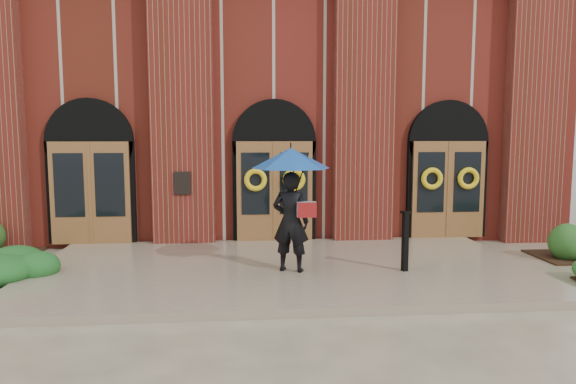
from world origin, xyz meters
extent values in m
plane|color=tan|center=(0.00, 0.00, 0.00)|extent=(90.00, 90.00, 0.00)
cube|color=gray|center=(0.00, 0.15, 0.07)|extent=(10.00, 5.30, 0.15)
cube|color=#5E1A14|center=(0.00, 8.90, 3.50)|extent=(16.00, 12.00, 7.00)
cube|color=black|center=(-2.25, 2.47, 1.65)|extent=(0.40, 0.05, 0.55)
cube|color=#5E1A14|center=(-2.25, 2.73, 3.50)|extent=(1.50, 0.45, 7.00)
cube|color=#5E1A14|center=(2.25, 2.73, 3.50)|extent=(1.50, 0.45, 7.00)
cube|color=#5E1A14|center=(6.75, 2.73, 3.50)|extent=(1.50, 0.45, 7.00)
cube|color=brown|center=(-4.50, 2.71, 1.40)|extent=(1.90, 0.10, 2.50)
cylinder|color=black|center=(-4.50, 2.85, 2.65)|extent=(2.10, 0.22, 2.10)
cube|color=brown|center=(0.00, 2.71, 1.40)|extent=(1.90, 0.10, 2.50)
cylinder|color=black|center=(0.00, 2.85, 2.65)|extent=(2.10, 0.22, 2.10)
cube|color=brown|center=(4.50, 2.71, 1.40)|extent=(1.90, 0.10, 2.50)
cylinder|color=black|center=(4.50, 2.85, 2.65)|extent=(2.10, 0.22, 2.10)
torus|color=yellow|center=(-0.48, 2.59, 1.70)|extent=(0.57, 0.13, 0.57)
torus|color=yellow|center=(0.48, 2.59, 1.70)|extent=(0.57, 0.13, 0.57)
torus|color=yellow|center=(4.02, 2.59, 1.70)|extent=(0.57, 0.13, 0.57)
torus|color=yellow|center=(4.98, 2.59, 1.70)|extent=(0.57, 0.13, 0.57)
imported|color=black|center=(0.13, -0.26, 1.13)|extent=(0.83, 0.67, 1.96)
cone|color=#134896|center=(0.13, -0.26, 2.37)|extent=(1.92, 1.92, 0.39)
cylinder|color=black|center=(0.18, -0.31, 1.85)|extent=(0.02, 0.02, 0.65)
cube|color=#B5B9BB|center=(0.42, -0.42, 1.39)|extent=(0.41, 0.29, 0.29)
cube|color=maroon|center=(0.42, -0.52, 1.39)|extent=(0.36, 0.14, 0.29)
cube|color=black|center=(2.37, -0.46, 0.72)|extent=(0.13, 0.13, 1.14)
cube|color=black|center=(2.37, -0.46, 1.31)|extent=(0.20, 0.20, 0.05)
ellipsoid|color=#1A4D1C|center=(-5.10, 0.00, 0.27)|extent=(1.54, 1.32, 0.55)
camera|label=1|loc=(-0.77, -10.07, 2.81)|focal=32.00mm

